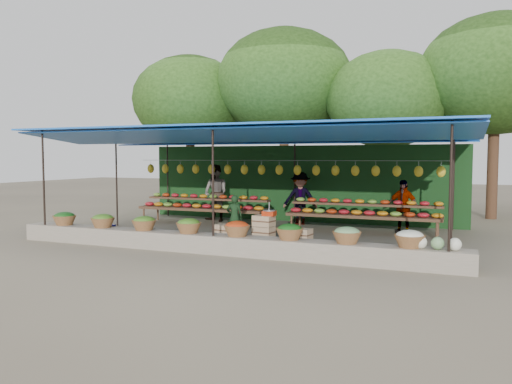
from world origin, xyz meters
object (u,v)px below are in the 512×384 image
at_px(weighing_scale, 269,212).
at_px(blue_crate_back, 104,231).
at_px(crate_counter, 263,235).
at_px(blue_crate_front, 60,231).
at_px(vendor_seated, 234,217).

distance_m(weighing_scale, blue_crate_back, 4.80).
height_order(crate_counter, blue_crate_front, crate_counter).
height_order(blue_crate_front, blue_crate_back, blue_crate_back).
distance_m(weighing_scale, blue_crate_front, 5.87).
bearing_deg(vendor_seated, weighing_scale, 125.01).
relative_size(crate_counter, vendor_seated, 2.10).
relative_size(weighing_scale, blue_crate_back, 0.61).
bearing_deg(weighing_scale, blue_crate_front, -175.79).
bearing_deg(blue_crate_front, weighing_scale, -7.75).
bearing_deg(blue_crate_front, crate_counter, -7.63).
bearing_deg(crate_counter, blue_crate_front, -175.67).
bearing_deg(blue_crate_back, blue_crate_front, -151.70).
xyz_separation_m(blue_crate_front, blue_crate_back, (1.06, 0.47, 0.01)).
distance_m(crate_counter, blue_crate_back, 4.59).
xyz_separation_m(crate_counter, vendor_seated, (-1.17, 0.98, 0.26)).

